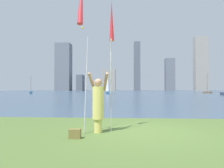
# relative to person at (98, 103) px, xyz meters

# --- Properties ---
(ground) EXTENTS (120.00, 138.00, 0.12)m
(ground) POSITION_rel_person_xyz_m (1.47, 51.20, -0.96)
(ground) COLOR #4C662D
(person) EXTENTS (0.67, 0.50, 1.84)m
(person) POSITION_rel_person_xyz_m (0.00, 0.00, 0.00)
(person) COLOR #D8CC66
(person) RESTS_ON ground
(kite_flag_left) EXTENTS (0.16, 1.33, 4.63)m
(kite_flag_left) POSITION_rel_person_xyz_m (-0.39, -0.64, 2.86)
(kite_flag_left) COLOR #B2B2B7
(kite_flag_left) RESTS_ON ground
(kite_flag_right) EXTENTS (0.16, 0.57, 4.21)m
(kite_flag_right) POSITION_rel_person_xyz_m (0.39, 0.38, 2.54)
(kite_flag_right) COLOR #B2B2B7
(kite_flag_right) RESTS_ON ground
(bag) EXTENTS (0.31, 0.17, 0.25)m
(bag) POSITION_rel_person_xyz_m (-0.53, -0.79, -0.78)
(bag) COLOR olive
(bag) RESTS_ON ground
(sailboat_2) EXTENTS (1.00, 1.82, 4.88)m
(sailboat_2) POSITION_rel_person_xyz_m (-3.14, 41.99, 0.88)
(sailboat_2) COLOR #2D6084
(sailboat_2) RESTS_ON ground
(sailboat_4) EXTENTS (2.11, 2.83, 3.61)m
(sailboat_4) POSITION_rel_person_xyz_m (-6.96, 51.44, -0.55)
(sailboat_4) COLOR brown
(sailboat_4) RESTS_ON ground
(sailboat_5) EXTENTS (1.96, 2.48, 5.29)m
(sailboat_5) POSITION_rel_person_xyz_m (22.67, 52.17, -0.62)
(sailboat_5) COLOR brown
(sailboat_5) RESTS_ON ground
(sailboat_7) EXTENTS (1.58, 2.25, 4.25)m
(sailboat_7) POSITION_rel_person_xyz_m (-22.15, 44.49, -0.58)
(sailboat_7) COLOR #2D6084
(sailboat_7) RESTS_ON ground
(skyline_tower_0) EXTENTS (7.64, 6.33, 24.39)m
(skyline_tower_0) POSITION_rel_person_xyz_m (-31.17, 102.97, 11.29)
(skyline_tower_0) COLOR slate
(skyline_tower_0) RESTS_ON ground
(skyline_tower_1) EXTENTS (3.22, 6.33, 8.11)m
(skyline_tower_1) POSITION_rel_person_xyz_m (-22.29, 103.01, 3.15)
(skyline_tower_1) COLOR #565B66
(skyline_tower_1) RESTS_ON ground
(skyline_tower_2) EXTENTS (6.92, 5.24, 11.17)m
(skyline_tower_2) POSITION_rel_person_xyz_m (-7.73, 105.30, 4.68)
(skyline_tower_2) COLOR gray
(skyline_tower_2) RESTS_ON ground
(skyline_tower_3) EXTENTS (3.05, 7.33, 25.06)m
(skyline_tower_3) POSITION_rel_person_xyz_m (6.96, 106.01, 11.63)
(skyline_tower_3) COLOR #565B66
(skyline_tower_3) RESTS_ON ground
(skyline_tower_4) EXTENTS (4.56, 4.88, 16.50)m
(skyline_tower_4) POSITION_rel_person_xyz_m (23.65, 105.20, 7.35)
(skyline_tower_4) COLOR slate
(skyline_tower_4) RESTS_ON ground
(skyline_tower_5) EXTENTS (6.11, 4.28, 26.65)m
(skyline_tower_5) POSITION_rel_person_xyz_m (37.98, 101.76, 12.42)
(skyline_tower_5) COLOR gray
(skyline_tower_5) RESTS_ON ground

